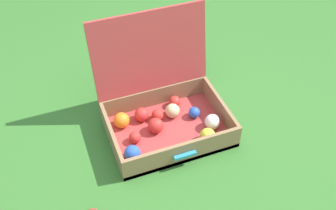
{
  "coord_description": "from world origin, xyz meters",
  "views": [
    {
      "loc": [
        -0.57,
        -1.23,
        1.53
      ],
      "look_at": [
        -0.08,
        0.07,
        0.2
      ],
      "focal_mm": 42.42,
      "sensor_mm": 36.0,
      "label": 1
    }
  ],
  "objects": [
    {
      "name": "ground_plane",
      "position": [
        0.0,
        0.0,
        0.0
      ],
      "size": [
        16.0,
        16.0,
        0.0
      ],
      "primitive_type": "plane",
      "color": "#336B28"
    },
    {
      "name": "open_suitcase",
      "position": [
        -0.08,
        0.14,
        0.12
      ],
      "size": [
        0.6,
        0.54,
        0.56
      ],
      "color": "#B23838",
      "rests_on": "ground"
    }
  ]
}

